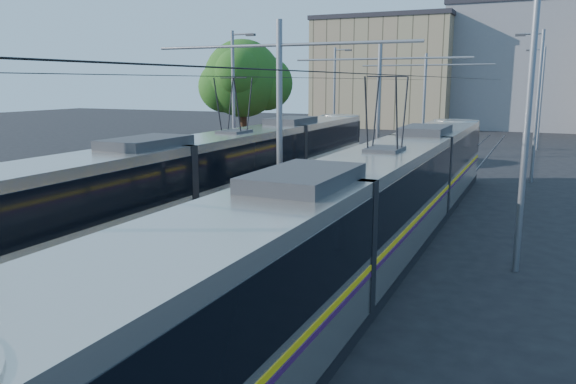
% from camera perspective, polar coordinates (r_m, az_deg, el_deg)
% --- Properties ---
extents(ground, '(160.00, 160.00, 0.00)m').
position_cam_1_polar(ground, '(12.95, -16.65, -13.76)').
color(ground, black).
rests_on(ground, ground).
extents(platform, '(4.00, 50.00, 0.30)m').
position_cam_1_polar(platform, '(27.41, 7.24, 0.12)').
color(platform, gray).
rests_on(platform, ground).
extents(tactile_strip_left, '(0.70, 50.00, 0.01)m').
position_cam_1_polar(tactile_strip_left, '(27.84, 4.40, 0.67)').
color(tactile_strip_left, gray).
rests_on(tactile_strip_left, platform).
extents(tactile_strip_right, '(0.70, 50.00, 0.01)m').
position_cam_1_polar(tactile_strip_right, '(27.00, 10.19, 0.20)').
color(tactile_strip_right, gray).
rests_on(tactile_strip_right, platform).
extents(rails, '(8.71, 70.00, 0.03)m').
position_cam_1_polar(rails, '(27.44, 7.24, -0.16)').
color(rails, gray).
rests_on(rails, ground).
extents(tram_left, '(2.43, 28.24, 5.50)m').
position_cam_1_polar(tram_left, '(23.36, -5.40, 2.13)').
color(tram_left, black).
rests_on(tram_left, ground).
extents(tram_right, '(2.43, 31.25, 5.50)m').
position_cam_1_polar(tram_right, '(17.44, 9.63, -0.57)').
color(tram_right, black).
rests_on(tram_right, ground).
extents(catenary, '(9.20, 70.00, 7.00)m').
position_cam_1_polar(catenary, '(24.22, 5.46, 9.14)').
color(catenary, gray).
rests_on(catenary, platform).
extents(street_lamps, '(15.18, 38.22, 8.00)m').
position_cam_1_polar(street_lamps, '(30.78, 9.68, 8.81)').
color(street_lamps, gray).
rests_on(street_lamps, ground).
extents(shelter, '(0.72, 1.01, 2.05)m').
position_cam_1_polar(shelter, '(23.09, 5.93, 1.16)').
color(shelter, black).
rests_on(shelter, platform).
extents(tree, '(5.56, 5.14, 8.07)m').
position_cam_1_polar(tree, '(37.51, -4.01, 11.28)').
color(tree, '#382314').
rests_on(tree, ground).
extents(building_left, '(16.32, 12.24, 12.91)m').
position_cam_1_polar(building_left, '(71.03, 10.12, 11.87)').
color(building_left, gray).
rests_on(building_left, ground).
extents(building_centre, '(18.36, 14.28, 14.18)m').
position_cam_1_polar(building_centre, '(72.76, 23.51, 11.62)').
color(building_centre, gray).
rests_on(building_centre, ground).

